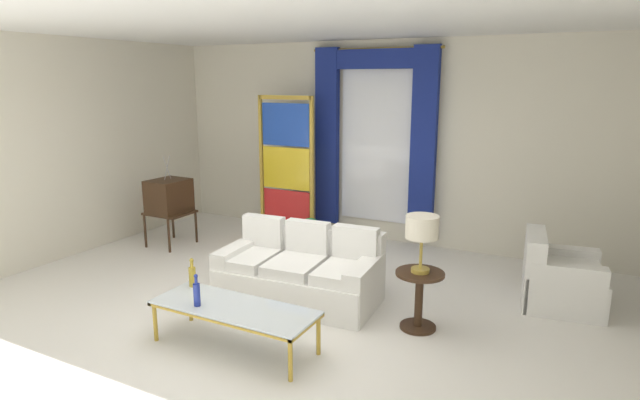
% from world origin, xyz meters
% --- Properties ---
extents(ground_plane, '(16.00, 16.00, 0.00)m').
position_xyz_m(ground_plane, '(0.00, 0.00, 0.00)').
color(ground_plane, white).
extents(wall_rear, '(8.00, 0.12, 3.00)m').
position_xyz_m(wall_rear, '(0.00, 3.06, 1.50)').
color(wall_rear, silver).
rests_on(wall_rear, ground).
extents(wall_left, '(0.12, 7.00, 3.00)m').
position_xyz_m(wall_left, '(-3.66, 0.60, 1.50)').
color(wall_left, silver).
rests_on(wall_left, ground).
extents(ceiling_slab, '(8.00, 7.60, 0.04)m').
position_xyz_m(ceiling_slab, '(0.00, 0.80, 3.02)').
color(ceiling_slab, white).
extents(curtained_window, '(2.00, 0.17, 2.70)m').
position_xyz_m(curtained_window, '(-0.14, 2.89, 1.74)').
color(curtained_window, white).
rests_on(curtained_window, ground).
extents(couch_white_long, '(1.82, 1.04, 0.86)m').
position_xyz_m(couch_white_long, '(0.01, 0.44, 0.30)').
color(couch_white_long, white).
rests_on(couch_white_long, ground).
extents(coffee_table, '(1.57, 0.57, 0.41)m').
position_xyz_m(coffee_table, '(0.03, -0.85, 0.38)').
color(coffee_table, silver).
rests_on(coffee_table, ground).
extents(bottle_blue_decanter, '(0.06, 0.06, 0.31)m').
position_xyz_m(bottle_blue_decanter, '(-0.27, -0.99, 0.53)').
color(bottle_blue_decanter, navy).
rests_on(bottle_blue_decanter, coffee_table).
extents(bottle_crystal_tall, '(0.07, 0.07, 0.29)m').
position_xyz_m(bottle_crystal_tall, '(-0.62, -0.65, 0.53)').
color(bottle_crystal_tall, gold).
rests_on(bottle_crystal_tall, coffee_table).
extents(vintage_tv, '(0.62, 0.61, 1.35)m').
position_xyz_m(vintage_tv, '(-2.70, 1.25, 0.73)').
color(vintage_tv, '#382314').
rests_on(vintage_tv, ground).
extents(armchair_white, '(0.92, 0.91, 0.80)m').
position_xyz_m(armchair_white, '(2.59, 1.57, 0.29)').
color(armchair_white, white).
rests_on(armchair_white, ground).
extents(stained_glass_divider, '(0.95, 0.05, 2.20)m').
position_xyz_m(stained_glass_divider, '(-1.37, 2.40, 1.06)').
color(stained_glass_divider, gold).
rests_on(stained_glass_divider, ground).
extents(peacock_figurine, '(0.44, 0.60, 0.50)m').
position_xyz_m(peacock_figurine, '(-0.84, 2.07, 0.22)').
color(peacock_figurine, beige).
rests_on(peacock_figurine, ground).
extents(round_side_table, '(0.48, 0.48, 0.59)m').
position_xyz_m(round_side_table, '(1.42, 0.32, 0.36)').
color(round_side_table, '#382314').
rests_on(round_side_table, ground).
extents(table_lamp_brass, '(0.32, 0.32, 0.57)m').
position_xyz_m(table_lamp_brass, '(1.42, 0.32, 1.03)').
color(table_lamp_brass, '#B29338').
rests_on(table_lamp_brass, round_side_table).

